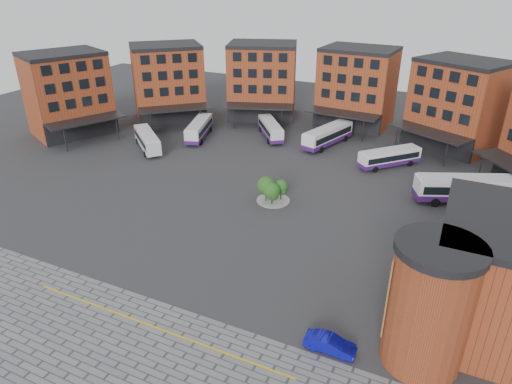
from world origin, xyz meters
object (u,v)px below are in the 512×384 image
at_px(bus_c, 270,129).
at_px(blue_car, 330,344).
at_px(bus_a, 147,139).
at_px(bus_f, 465,189).
at_px(tree_island, 271,189).
at_px(bus_b, 199,129).
at_px(bus_e, 390,157).
at_px(bus_d, 328,135).

relative_size(bus_c, blue_car, 2.33).
distance_m(bus_a, bus_f, 49.41).
distance_m(tree_island, bus_b, 28.16).
distance_m(bus_a, bus_c, 21.76).
distance_m(bus_a, bus_e, 39.52).
bearing_deg(blue_car, bus_c, 27.67).
distance_m(bus_b, blue_car, 53.62).
xyz_separation_m(tree_island, bus_d, (0.22, 23.78, -0.14)).
xyz_separation_m(bus_a, bus_c, (16.34, 14.37, -0.18)).
relative_size(bus_a, bus_c, 0.98).
height_order(bus_f, blue_car, bus_f).
bearing_deg(bus_a, bus_c, -7.62).
bearing_deg(tree_island, bus_f, 25.43).
bearing_deg(bus_c, bus_d, -35.04).
bearing_deg(bus_d, bus_c, -161.09).
relative_size(bus_a, bus_d, 0.80).
bearing_deg(bus_a, bus_e, -34.79).
bearing_deg(bus_d, bus_f, -13.02).
distance_m(bus_b, bus_d, 22.89).
xyz_separation_m(bus_c, blue_car, (24.85, -45.07, -0.89)).
bearing_deg(bus_f, bus_d, -143.38).
relative_size(bus_a, bus_b, 0.85).
distance_m(bus_e, bus_f, 13.63).
height_order(bus_d, blue_car, bus_d).
distance_m(bus_a, bus_b, 9.95).
distance_m(bus_b, bus_c, 12.83).
distance_m(bus_a, blue_car, 51.38).
xyz_separation_m(bus_a, blue_car, (41.19, -30.70, -1.07)).
bearing_deg(bus_a, bus_d, -20.27).
relative_size(bus_e, blue_car, 2.15).
height_order(tree_island, bus_a, tree_island).
bearing_deg(bus_e, bus_b, -135.04).
bearing_deg(bus_d, bus_a, -134.31).
distance_m(bus_c, blue_car, 51.47).
bearing_deg(bus_f, bus_a, -111.34).
bearing_deg(blue_car, bus_b, 41.50).
bearing_deg(bus_e, bus_d, -160.59).
distance_m(bus_f, blue_car, 33.47).
height_order(bus_a, bus_e, bus_a).
bearing_deg(bus_e, tree_island, -78.54).
bearing_deg(bus_d, bus_b, -147.72).
xyz_separation_m(bus_d, bus_f, (22.47, -12.99, 0.16)).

